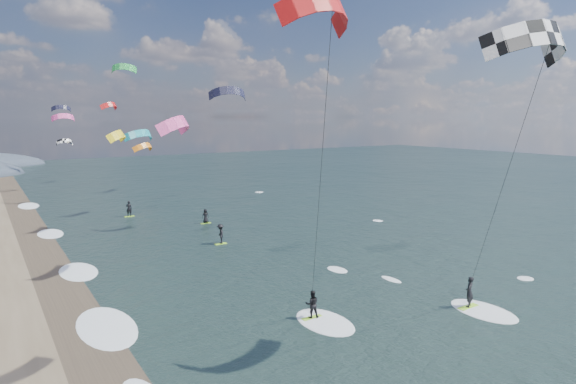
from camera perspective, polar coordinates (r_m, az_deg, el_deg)
wet_sand_strip at (r=24.27m, az=-20.86°, el=-19.48°), size 3.00×240.00×0.00m
kitesurfer_near_a at (r=24.05m, az=27.22°, el=9.71°), size 7.85×8.31×15.65m
kitesurfer_near_b at (r=21.13m, az=4.71°, el=7.14°), size 6.98×8.54×16.45m
far_kitesurfers at (r=48.41m, az=-10.94°, el=-3.69°), size 7.03×17.74×1.85m
bg_kite_field at (r=68.79m, az=-19.39°, el=8.49°), size 13.88×72.65×11.79m
shoreline_surf at (r=28.69m, az=-20.52°, el=-14.91°), size 2.40×79.40×0.11m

